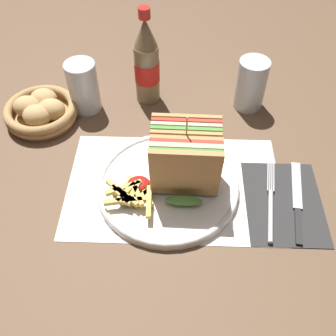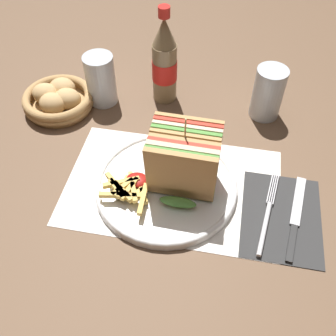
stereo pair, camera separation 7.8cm
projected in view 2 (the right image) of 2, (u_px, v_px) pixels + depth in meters
ground_plane at (156, 198)px, 0.78m from camera, size 4.00×4.00×0.00m
placemat at (173, 186)px, 0.80m from camera, size 0.43×0.27×0.00m
plate_main at (166, 185)px, 0.79m from camera, size 0.28×0.28×0.02m
club_sandwich at (184, 162)px, 0.73m from camera, size 0.13×0.12×0.17m
fries_pile at (129, 189)px, 0.75m from camera, size 0.11×0.10×0.02m
ketchup_blob at (137, 180)px, 0.77m from camera, size 0.04×0.04×0.02m
napkin at (281, 216)px, 0.75m from camera, size 0.15×0.20×0.00m
fork at (266, 220)px, 0.74m from camera, size 0.04×0.20×0.01m
knife at (296, 218)px, 0.74m from camera, size 0.04×0.20×0.00m
coke_bottle_near at (165, 62)px, 0.91m from camera, size 0.06×0.06×0.24m
glass_near at (268, 93)px, 0.90m from camera, size 0.07×0.07×0.12m
glass_far at (101, 80)px, 0.93m from camera, size 0.07×0.07×0.12m
bread_basket at (58, 99)px, 0.94m from camera, size 0.17×0.17×0.06m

